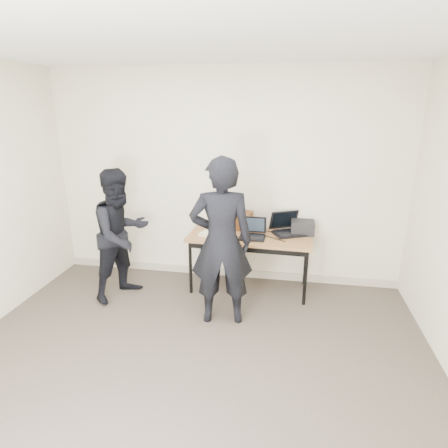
% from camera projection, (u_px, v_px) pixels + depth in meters
% --- Properties ---
extents(room, '(4.60, 4.60, 2.80)m').
position_uv_depth(room, '(172.00, 239.00, 2.65)').
color(room, '#453C34').
rests_on(room, ground).
extents(desk, '(1.52, 0.71, 0.72)m').
position_uv_depth(desk, '(250.00, 240.00, 4.58)').
color(desk, brown).
rests_on(desk, ground).
extents(laptop_beige, '(0.37, 0.37, 0.24)m').
position_uv_depth(laptop_beige, '(215.00, 230.00, 4.60)').
color(laptop_beige, beige).
rests_on(laptop_beige, desk).
extents(laptop_center, '(0.31, 0.30, 0.24)m').
position_uv_depth(laptop_center, '(253.00, 233.00, 4.51)').
color(laptop_center, black).
rests_on(laptop_center, desk).
extents(laptop_right, '(0.48, 0.47, 0.27)m').
position_uv_depth(laptop_right, '(287.00, 229.00, 4.63)').
color(laptop_right, black).
rests_on(laptop_right, desk).
extents(leather_satchel, '(0.38, 0.23, 0.25)m').
position_uv_depth(leather_satchel, '(238.00, 220.00, 4.77)').
color(leather_satchel, brown).
rests_on(leather_satchel, desk).
extents(tissue, '(0.13, 0.10, 0.08)m').
position_uv_depth(tissue, '(241.00, 208.00, 4.72)').
color(tissue, white).
rests_on(tissue, leather_satchel).
extents(equipment_box, '(0.29, 0.24, 0.16)m').
position_uv_depth(equipment_box, '(303.00, 227.00, 4.62)').
color(equipment_box, black).
rests_on(equipment_box, desk).
extents(power_brick, '(0.09, 0.06, 0.03)m').
position_uv_depth(power_brick, '(230.00, 238.00, 4.44)').
color(power_brick, black).
rests_on(power_brick, desk).
extents(cables, '(0.97, 0.41, 0.01)m').
position_uv_depth(cables, '(246.00, 235.00, 4.57)').
color(cables, black).
rests_on(cables, desk).
extents(person_typist, '(0.72, 0.54, 1.79)m').
position_uv_depth(person_typist, '(221.00, 243.00, 3.84)').
color(person_typist, black).
rests_on(person_typist, ground).
extents(person_observer, '(0.89, 0.95, 1.57)m').
position_uv_depth(person_observer, '(121.00, 235.00, 4.41)').
color(person_observer, black).
rests_on(person_observer, ground).
extents(baseboard, '(4.50, 0.03, 0.10)m').
position_uv_depth(baseboard, '(225.00, 272.00, 5.14)').
color(baseboard, '#AAA08D').
rests_on(baseboard, ground).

